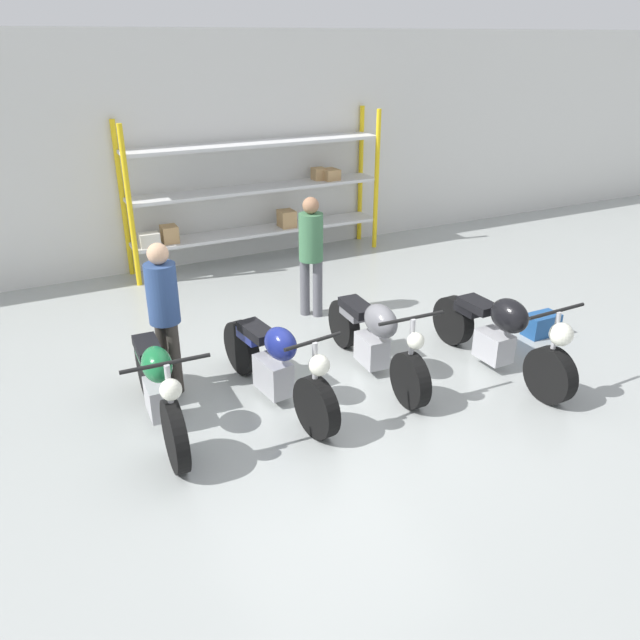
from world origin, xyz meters
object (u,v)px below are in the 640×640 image
at_px(person_browsing, 164,307).
at_px(motorcycle_green, 158,387).
at_px(motorcycle_grey, 375,338).
at_px(motorcycle_blue, 276,365).
at_px(shelving_rack, 257,192).
at_px(person_near_rack, 311,248).
at_px(motorcycle_black, 501,334).
at_px(toolbox, 541,325).

bearing_deg(person_browsing, motorcycle_green, 43.02).
xyz_separation_m(motorcycle_grey, person_browsing, (-2.13, 0.67, 0.53)).
height_order(motorcycle_blue, person_browsing, person_browsing).
bearing_deg(shelving_rack, person_near_rack, -95.13).
height_order(person_browsing, person_near_rack, person_browsing).
xyz_separation_m(motorcycle_green, motorcycle_grey, (2.41, 0.02, -0.02)).
relative_size(person_browsing, person_near_rack, 1.01).
bearing_deg(motorcycle_black, motorcycle_blue, -103.59).
distance_m(motorcycle_green, toolbox, 4.84).
distance_m(motorcycle_grey, toolbox, 2.44).
bearing_deg(person_near_rack, person_browsing, -20.34).
relative_size(shelving_rack, motorcycle_grey, 2.03).
height_order(shelving_rack, person_browsing, shelving_rack).
bearing_deg(toolbox, motorcycle_grey, 177.29).
relative_size(person_browsing, toolbox, 3.73).
relative_size(motorcycle_green, person_browsing, 1.23).
relative_size(motorcycle_blue, person_browsing, 1.29).
distance_m(motorcycle_grey, motorcycle_black, 1.42).
xyz_separation_m(motorcycle_grey, toolbox, (2.42, -0.11, -0.30)).
relative_size(motorcycle_blue, person_near_rack, 1.30).
height_order(person_near_rack, toolbox, person_near_rack).
height_order(motorcycle_blue, motorcycle_black, motorcycle_black).
distance_m(motorcycle_blue, motorcycle_grey, 1.22).
distance_m(shelving_rack, toolbox, 4.95).
distance_m(shelving_rack, person_browsing, 4.32).
height_order(motorcycle_grey, toolbox, motorcycle_grey).
bearing_deg(toolbox, motorcycle_green, 178.90).
relative_size(motorcycle_grey, toolbox, 4.79).
relative_size(motorcycle_green, motorcycle_grey, 0.96).
bearing_deg(motorcycle_black, motorcycle_green, -100.46).
height_order(motorcycle_green, motorcycle_grey, motorcycle_green).
relative_size(motorcycle_black, person_browsing, 1.31).
distance_m(shelving_rack, motorcycle_green, 5.10).
xyz_separation_m(motorcycle_black, person_browsing, (-3.42, 1.26, 0.51)).
distance_m(motorcycle_blue, toolbox, 3.65).
xyz_separation_m(shelving_rack, person_near_rack, (-0.22, -2.48, -0.21)).
bearing_deg(shelving_rack, motorcycle_blue, -109.42).
bearing_deg(person_browsing, motorcycle_grey, 137.38).
bearing_deg(person_near_rack, motorcycle_grey, 40.77).
bearing_deg(motorcycle_grey, person_near_rack, 179.70).
distance_m(motorcycle_blue, person_near_rack, 2.30).
xyz_separation_m(person_browsing, person_near_rack, (2.21, 1.09, -0.01)).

